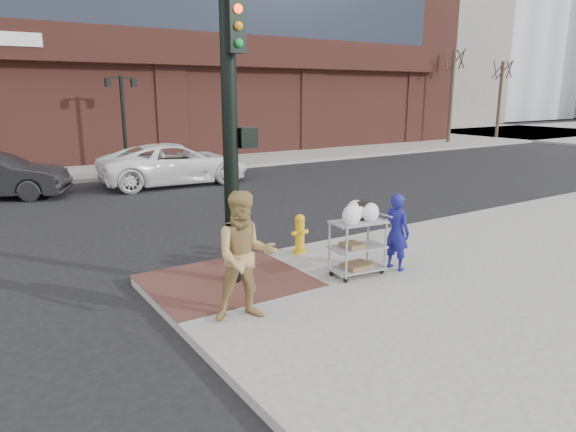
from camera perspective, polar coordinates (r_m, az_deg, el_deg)
ground at (r=8.98m, az=-0.75°, el=-9.03°), size 220.00×220.00×0.00m
sidewalk_far at (r=42.66m, az=-9.78°, el=8.85°), size 65.00×36.00×0.15m
brick_curb_ramp at (r=9.39m, az=-6.85°, el=-7.09°), size 2.80×2.40×0.01m
filler_block at (r=63.49m, az=12.04°, el=18.32°), size 14.00×20.00×18.00m
bare_tree_a at (r=37.00m, az=18.05°, el=17.31°), size 1.80×1.80×7.20m
bare_tree_b at (r=42.04m, az=22.82°, el=15.76°), size 1.80×1.80×6.70m
lamp_post at (r=23.90m, az=-17.86°, el=10.95°), size 1.32×0.22×4.00m
traffic_signal_pole at (r=8.75m, az=-6.24°, el=9.42°), size 0.61×0.51×5.00m
woman_blue at (r=9.92m, az=11.99°, el=-1.71°), size 0.44×0.59×1.47m
pedestrian_tan at (r=7.54m, az=-4.78°, el=-4.49°), size 1.12×0.98×1.94m
minivan_white at (r=20.21m, az=-12.44°, el=5.68°), size 5.80×2.94×1.57m
utility_cart at (r=9.51m, az=7.75°, el=-2.89°), size 1.06×0.68×1.39m
fire_hydrant at (r=10.77m, az=1.32°, el=-1.93°), size 0.39×0.27×0.83m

